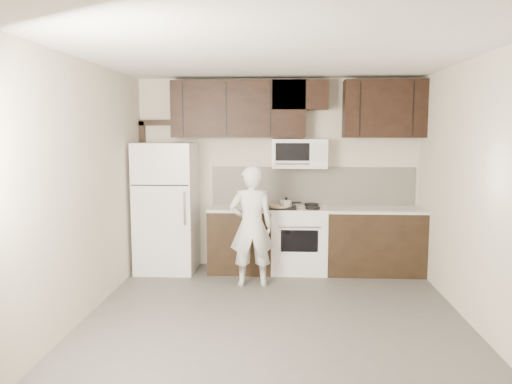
# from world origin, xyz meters

# --- Properties ---
(floor) EXTENTS (4.50, 4.50, 0.00)m
(floor) POSITION_xyz_m (0.00, 0.00, 0.00)
(floor) COLOR #54514E
(floor) RESTS_ON ground
(back_wall) EXTENTS (4.00, 0.00, 4.00)m
(back_wall) POSITION_xyz_m (0.00, 2.25, 1.35)
(back_wall) COLOR beige
(back_wall) RESTS_ON ground
(ceiling) EXTENTS (4.50, 4.50, 0.00)m
(ceiling) POSITION_xyz_m (0.00, 0.00, 2.70)
(ceiling) COLOR white
(ceiling) RESTS_ON back_wall
(counter_run) EXTENTS (2.95, 0.64, 0.91)m
(counter_run) POSITION_xyz_m (0.60, 1.94, 0.46)
(counter_run) COLOR black
(counter_run) RESTS_ON floor
(stove) EXTENTS (0.76, 0.66, 0.94)m
(stove) POSITION_xyz_m (0.30, 1.94, 0.46)
(stove) COLOR white
(stove) RESTS_ON floor
(backsplash) EXTENTS (2.90, 0.02, 0.54)m
(backsplash) POSITION_xyz_m (0.50, 2.24, 1.18)
(backsplash) COLOR beige
(backsplash) RESTS_ON counter_run
(upper_cabinets) EXTENTS (3.48, 0.35, 0.78)m
(upper_cabinets) POSITION_xyz_m (0.21, 2.08, 2.28)
(upper_cabinets) COLOR black
(upper_cabinets) RESTS_ON back_wall
(microwave) EXTENTS (0.76, 0.42, 0.40)m
(microwave) POSITION_xyz_m (0.30, 2.06, 1.65)
(microwave) COLOR white
(microwave) RESTS_ON upper_cabinets
(refrigerator) EXTENTS (0.80, 0.76, 1.80)m
(refrigerator) POSITION_xyz_m (-1.55, 1.89, 0.90)
(refrigerator) COLOR white
(refrigerator) RESTS_ON floor
(door_trim) EXTENTS (0.50, 0.08, 2.12)m
(door_trim) POSITION_xyz_m (-1.92, 2.21, 1.25)
(door_trim) COLOR black
(door_trim) RESTS_ON floor
(saucepan) EXTENTS (0.29, 0.17, 0.16)m
(saucepan) POSITION_xyz_m (0.12, 1.79, 0.98)
(saucepan) COLOR silver
(saucepan) RESTS_ON stove
(baking_tray) EXTENTS (0.44, 0.33, 0.02)m
(baking_tray) POSITION_xyz_m (0.04, 1.81, 0.92)
(baking_tray) COLOR black
(baking_tray) RESTS_ON counter_run
(pizza) EXTENTS (0.29, 0.29, 0.02)m
(pizza) POSITION_xyz_m (0.04, 1.81, 0.94)
(pizza) COLOR beige
(pizza) RESTS_ON baking_tray
(person) EXTENTS (0.60, 0.43, 1.54)m
(person) POSITION_xyz_m (-0.32, 1.26, 0.77)
(person) COLOR white
(person) RESTS_ON floor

